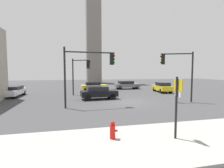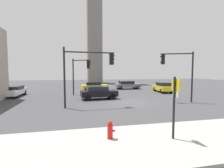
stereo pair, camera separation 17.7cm
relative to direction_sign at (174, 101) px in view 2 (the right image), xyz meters
The scene contains 13 objects.
ground_plane 10.03m from the direction_sign, 84.01° to the left, with size 91.78×91.78×0.00m, color #424244.
sidewalk_corner 2.02m from the direction_sign, ahead, with size 33.04×4.34×0.15m, color #A8A59E.
direction_sign is the anchor object (origin of this frame).
traffic_light_0 8.98m from the direction_sign, 110.16° to the left, with size 4.44×0.43×5.14m.
traffic_light_1 10.69m from the direction_sign, 56.21° to the left, with size 3.00×1.34×5.04m.
traffic_light_2 15.76m from the direction_sign, 102.62° to the left, with size 2.22×1.59×4.73m.
fire_hydrant 3.09m from the direction_sign, 167.94° to the left, with size 0.34×0.24×0.80m.
car_0 12.29m from the direction_sign, 97.76° to the left, with size 4.11×2.02×1.43m.
car_1 20.93m from the direction_sign, 93.19° to the left, with size 4.18×1.96×1.36m.
car_2 22.43m from the direction_sign, 77.69° to the left, with size 4.39×2.10×1.41m.
car_3 18.40m from the direction_sign, 62.43° to the left, with size 2.08×4.13×1.48m.
car_4 20.20m from the direction_sign, 125.24° to the left, with size 1.95×4.62×1.27m.
skyline_tower 40.90m from the direction_sign, 88.57° to the left, with size 3.68×3.68×31.18m, color gray.
Camera 2 is at (-5.26, -16.38, 3.13)m, focal length 27.26 mm.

